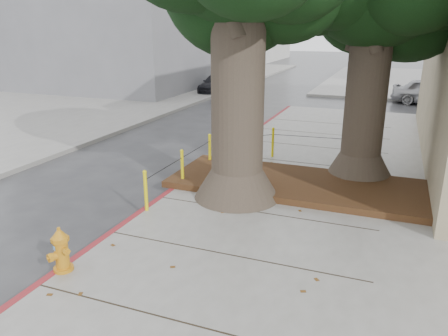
# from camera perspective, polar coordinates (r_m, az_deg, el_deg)

# --- Properties ---
(ground) EXTENTS (140.00, 140.00, 0.00)m
(ground) POSITION_cam_1_polar(r_m,az_deg,el_deg) (8.26, -2.78, -11.50)
(ground) COLOR #28282B
(ground) RESTS_ON ground
(sidewalk_far) EXTENTS (16.00, 20.00, 0.15)m
(sidewalk_far) POSITION_cam_1_polar(r_m,az_deg,el_deg) (36.88, 26.31, 10.02)
(sidewalk_far) COLOR slate
(sidewalk_far) RESTS_ON ground
(sidewalk_opposite) EXTENTS (14.00, 60.00, 0.15)m
(sidewalk_opposite) POSITION_cam_1_polar(r_m,az_deg,el_deg) (24.03, -24.26, 6.91)
(sidewalk_opposite) COLOR slate
(sidewalk_opposite) RESTS_ON ground
(curb_red) EXTENTS (0.14, 26.00, 0.16)m
(curb_red) POSITION_cam_1_polar(r_m,az_deg,el_deg) (11.06, -7.01, -3.25)
(curb_red) COLOR maroon
(curb_red) RESTS_ON ground
(planter_bed) EXTENTS (6.40, 2.60, 0.16)m
(planter_bed) POSITION_cam_1_polar(r_m,az_deg,el_deg) (11.32, 9.48, -2.04)
(planter_bed) COLOR black
(planter_bed) RESTS_ON sidewalk_main
(bollard_ring) EXTENTS (3.79, 5.39, 0.95)m
(bollard_ring) POSITION_cam_1_polar(r_m,az_deg,el_deg) (12.06, 1.85, 1.64)
(bollard_ring) COLOR yellow
(bollard_ring) RESTS_ON sidewalk_main
(fire_hydrant) EXTENTS (0.43, 0.43, 0.79)m
(fire_hydrant) POSITION_cam_1_polar(r_m,az_deg,el_deg) (7.85, -20.52, -9.97)
(fire_hydrant) COLOR orange
(fire_hydrant) RESTS_ON sidewalk_main
(car_silver) EXTENTS (4.20, 2.08, 1.38)m
(car_silver) POSITION_cam_1_polar(r_m,az_deg,el_deg) (26.36, 25.51, 8.96)
(car_silver) COLOR #9F9FA3
(car_silver) RESTS_ON ground
(car_dark) EXTENTS (1.88, 3.99, 1.12)m
(car_dark) POSITION_cam_1_polar(r_m,az_deg,el_deg) (28.29, -0.96, 10.93)
(car_dark) COLOR black
(car_dark) RESTS_ON ground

